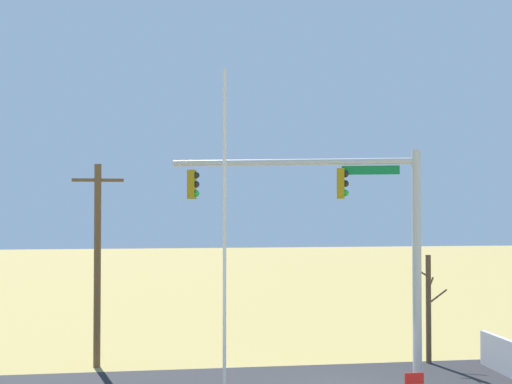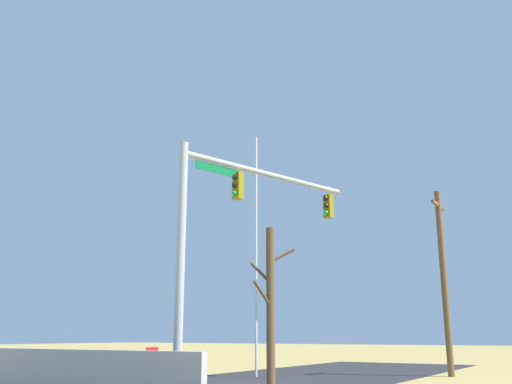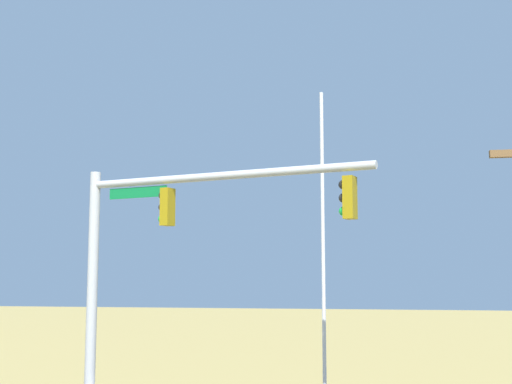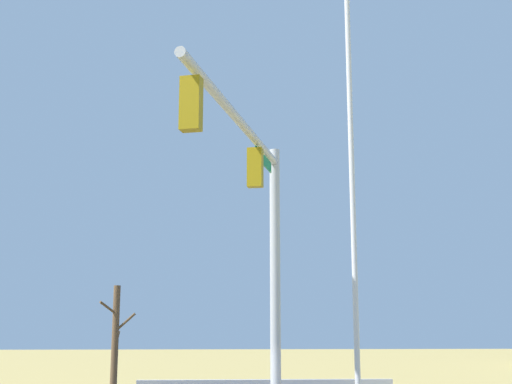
{
  "view_description": "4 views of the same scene",
  "coord_description": "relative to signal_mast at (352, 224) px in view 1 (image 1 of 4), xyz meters",
  "views": [
    {
      "loc": [
        -5.79,
        -20.57,
        5.86
      ],
      "look_at": [
        -2.8,
        0.87,
        6.42
      ],
      "focal_mm": 46.67,
      "sensor_mm": 36.0,
      "label": 1
    },
    {
      "loc": [
        16.1,
        10.47,
        1.61
      ],
      "look_at": [
        -1.4,
        -0.08,
        6.71
      ],
      "focal_mm": 40.28,
      "sensor_mm": 36.0,
      "label": 2
    },
    {
      "loc": [
        -5.29,
        16.24,
        4.99
      ],
      "look_at": [
        -2.65,
        0.7,
        6.91
      ],
      "focal_mm": 47.01,
      "sensor_mm": 36.0,
      "label": 3
    },
    {
      "loc": [
        -16.03,
        0.78,
        2.88
      ],
      "look_at": [
        -1.46,
        -0.05,
        5.83
      ],
      "focal_mm": 47.45,
      "sensor_mm": 36.0,
      "label": 4
    }
  ],
  "objects": [
    {
      "name": "signal_mast",
      "position": [
        0.0,
        0.0,
        0.0
      ],
      "size": [
        7.66,
        2.44,
        7.72
      ],
      "color": "#B2B5BA",
      "rests_on": "ground_plane"
    },
    {
      "name": "open_sign",
      "position": [
        1.17,
        -2.21,
        -4.5
      ],
      "size": [
        0.56,
        0.04,
        1.22
      ],
      "color": "silver",
      "rests_on": "ground_plane"
    },
    {
      "name": "bare_tree",
      "position": [
        4.15,
        3.92,
        -3.29
      ],
      "size": [
        1.27,
        1.02,
        4.12
      ],
      "color": "brown",
      "rests_on": "ground_plane"
    },
    {
      "name": "utility_pole",
      "position": [
        -8.33,
        5.04,
        -1.47
      ],
      "size": [
        1.9,
        0.26,
        7.55
      ],
      "color": "brown",
      "rests_on": "ground_plane"
    },
    {
      "name": "flagpole",
      "position": [
        -4.16,
        -1.47,
        -0.45
      ],
      "size": [
        0.1,
        0.1,
        9.91
      ],
      "primitive_type": "cylinder",
      "color": "silver",
      "rests_on": "ground_plane"
    }
  ]
}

